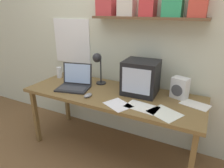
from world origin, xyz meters
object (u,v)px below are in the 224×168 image
space_heater (180,88)px  crt_monitor (141,77)px  juice_glass (59,73)px  printed_handout (165,113)px  computer_mouse (88,95)px  laptop (75,82)px  corner_desk (112,98)px  open_notebook (195,105)px  loose_paper_near_laptop (142,107)px  loose_paper_near_monitor (118,105)px  desk_lamp (98,62)px

space_heater → crt_monitor: bearing=-151.4°
juice_glass → printed_handout: 1.47m
crt_monitor → space_heater: bearing=7.8°
space_heater → computer_mouse: 0.92m
space_heater → laptop: bearing=-148.8°
computer_mouse → printed_handout: bearing=0.7°
crt_monitor → computer_mouse: crt_monitor is taller
corner_desk → open_notebook: bearing=7.1°
crt_monitor → loose_paper_near_laptop: bearing=-69.3°
loose_paper_near_monitor → open_notebook: bearing=27.3°
laptop → printed_handout: size_ratio=1.25×
corner_desk → loose_paper_near_monitor: size_ratio=6.26×
crt_monitor → desk_lamp: size_ratio=0.95×
space_heater → loose_paper_near_monitor: 0.64m
open_notebook → printed_handout: bearing=-126.2°
printed_handout → desk_lamp: bearing=158.7°
open_notebook → loose_paper_near_laptop: size_ratio=0.91×
laptop → crt_monitor: bearing=0.5°
crt_monitor → computer_mouse: size_ratio=3.22×
computer_mouse → desk_lamp: bearing=103.2°
crt_monitor → space_heater: (0.39, 0.07, -0.07)m
desk_lamp → computer_mouse: (0.08, -0.34, -0.25)m
computer_mouse → open_notebook: computer_mouse is taller
computer_mouse → loose_paper_near_monitor: bearing=-4.2°
juice_glass → desk_lamp: bearing=-0.2°
desk_lamp → computer_mouse: size_ratio=3.40×
corner_desk → crt_monitor: size_ratio=5.25×
crt_monitor → corner_desk: bearing=-156.3°
desk_lamp → loose_paper_near_monitor: 0.63m
printed_handout → space_heater: bearing=82.8°
laptop → juice_glass: laptop is taller
juice_glass → computer_mouse: juice_glass is taller
open_notebook → loose_paper_near_laptop: same height
computer_mouse → juice_glass: bearing=152.6°
desk_lamp → space_heater: size_ratio=1.80×
printed_handout → open_notebook: 0.36m
corner_desk → laptop: 0.46m
corner_desk → printed_handout: (0.60, -0.19, 0.06)m
juice_glass → printed_handout: bearing=-13.1°
desk_lamp → juice_glass: size_ratio=2.77×
desk_lamp → loose_paper_near_monitor: bearing=-32.2°
crt_monitor → juice_glass: size_ratio=2.63×
laptop → computer_mouse: laptop is taller
desk_lamp → loose_paper_near_laptop: desk_lamp is taller
desk_lamp → computer_mouse: bearing=-68.4°
crt_monitor → space_heater: size_ratio=1.70×
laptop → loose_paper_near_monitor: bearing=-29.6°
printed_handout → laptop: bearing=172.2°
desk_lamp → space_heater: 0.92m
corner_desk → laptop: size_ratio=4.69×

